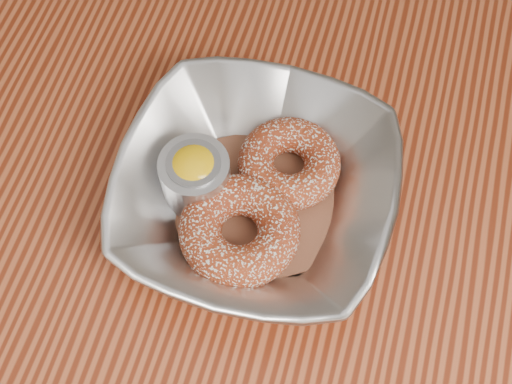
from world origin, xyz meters
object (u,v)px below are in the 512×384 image
(serving_bowl, at_px, (256,193))
(ramekin, at_px, (195,176))
(donut_front, at_px, (240,230))
(table, at_px, (295,305))
(donut_back, at_px, (289,163))

(serving_bowl, relative_size, ramekin, 3.93)
(serving_bowl, xyz_separation_m, donut_front, (-0.00, -0.04, -0.00))
(serving_bowl, bearing_deg, donut_front, -95.93)
(serving_bowl, distance_m, donut_front, 0.04)
(serving_bowl, height_order, donut_front, serving_bowl)
(serving_bowl, bearing_deg, table, -40.85)
(donut_back, xyz_separation_m, ramekin, (-0.07, -0.04, 0.01))
(donut_back, bearing_deg, table, -68.61)
(ramekin, bearing_deg, donut_back, 28.34)
(table, relative_size, ramekin, 19.92)
(table, distance_m, serving_bowl, 0.15)
(serving_bowl, distance_m, donut_back, 0.04)
(table, height_order, serving_bowl, serving_bowl)
(donut_back, distance_m, donut_front, 0.08)
(table, relative_size, donut_back, 13.26)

